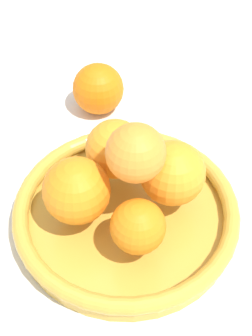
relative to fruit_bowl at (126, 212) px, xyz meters
name	(u,v)px	position (x,y,z in m)	size (l,w,h in m)	color
ground_plane	(126,221)	(0.00, 0.00, -0.02)	(4.00, 4.00, 0.00)	silver
fruit_bowl	(126,212)	(0.00, 0.00, 0.00)	(0.29, 0.29, 0.04)	gold
orange_pile	(126,175)	(0.00, 0.00, 0.07)	(0.17, 0.17, 0.13)	orange
stray_orange	(98,89)	(0.18, 0.16, 0.02)	(0.08, 0.08, 0.08)	orange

